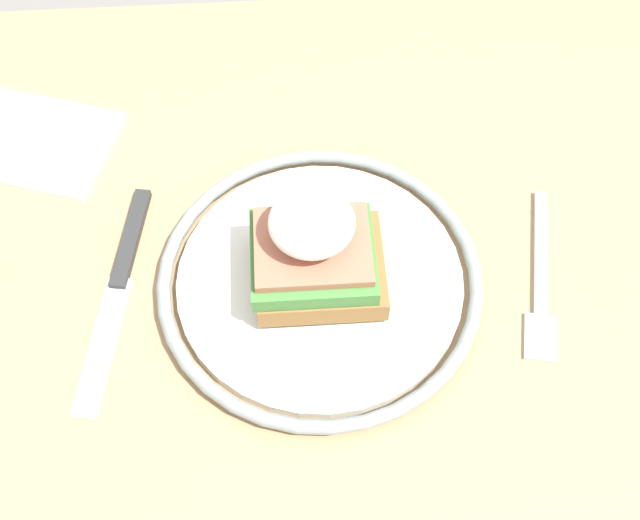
% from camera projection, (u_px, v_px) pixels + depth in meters
% --- Properties ---
extents(dining_table, '(1.06, 0.66, 0.76)m').
position_uv_depth(dining_table, '(315.00, 376.00, 0.69)').
color(dining_table, tan).
rests_on(dining_table, ground_plane).
extents(plate, '(0.24, 0.24, 0.02)m').
position_uv_depth(plate, '(320.00, 280.00, 0.58)').
color(plate, silver).
rests_on(plate, dining_table).
extents(sandwich, '(0.09, 0.08, 0.08)m').
position_uv_depth(sandwich, '(317.00, 250.00, 0.55)').
color(sandwich, olive).
rests_on(sandwich, plate).
extents(fork, '(0.05, 0.15, 0.00)m').
position_uv_depth(fork, '(540.00, 282.00, 0.59)').
color(fork, silver).
rests_on(fork, dining_table).
extents(knife, '(0.05, 0.19, 0.01)m').
position_uv_depth(knife, '(121.00, 278.00, 0.59)').
color(knife, '#2D2D2D').
rests_on(knife, dining_table).
extents(napkin, '(0.15, 0.13, 0.01)m').
position_uv_depth(napkin, '(33.00, 142.00, 0.66)').
color(napkin, white).
rests_on(napkin, dining_table).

